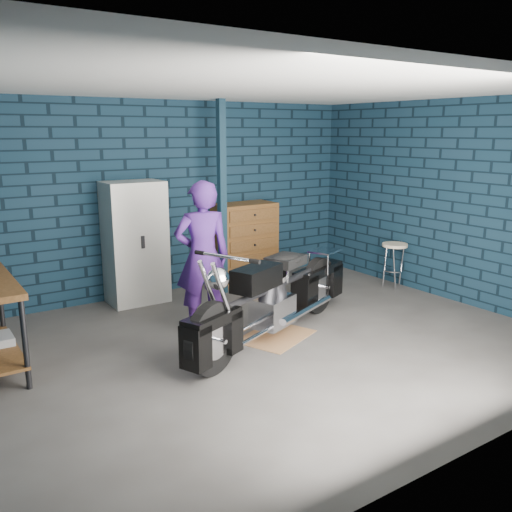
{
  "coord_description": "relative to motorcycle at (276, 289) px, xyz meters",
  "views": [
    {
      "loc": [
        -3.22,
        -4.56,
        2.28
      ],
      "look_at": [
        0.02,
        0.3,
        0.92
      ],
      "focal_mm": 38.0,
      "sensor_mm": 36.0,
      "label": 1
    }
  ],
  "objects": [
    {
      "name": "tool_chest",
      "position": [
        0.94,
        2.11,
        0.05
      ],
      "size": [
        0.92,
        0.51,
        1.22
      ],
      "primitive_type": "cube",
      "color": "brown",
      "rests_on": "ground"
    },
    {
      "name": "room_walls",
      "position": [
        -0.17,
        0.43,
        1.34
      ],
      "size": [
        6.02,
        5.01,
        2.71
      ],
      "color": "#102737",
      "rests_on": "ground"
    },
    {
      "name": "drip_mat",
      "position": [
        0.0,
        0.0,
        -0.56
      ],
      "size": [
        1.0,
        0.89,
        0.01
      ],
      "primitive_type": "cube",
      "rotation": [
        0.0,
        0.0,
        0.4
      ],
      "color": "olive",
      "rests_on": "ground"
    },
    {
      "name": "person",
      "position": [
        -0.56,
        0.66,
        0.31
      ],
      "size": [
        0.73,
        0.59,
        1.75
      ],
      "primitive_type": "imported",
      "rotation": [
        0.0,
        0.0,
        2.84
      ],
      "color": "#451F77",
      "rests_on": "ground"
    },
    {
      "name": "ground",
      "position": [
        -0.17,
        -0.12,
        -0.56
      ],
      "size": [
        6.0,
        6.0,
        0.0
      ],
      "primitive_type": "plane",
      "color": "#4F4D4A",
      "rests_on": "ground"
    },
    {
      "name": "shop_stool",
      "position": [
        2.61,
        0.64,
        -0.23
      ],
      "size": [
        0.44,
        0.44,
        0.67
      ],
      "primitive_type": null,
      "rotation": [
        0.0,
        0.0,
        -0.22
      ],
      "color": "beige",
      "rests_on": "ground"
    },
    {
      "name": "locker",
      "position": [
        -0.8,
        2.11,
        0.25
      ],
      "size": [
        0.76,
        0.55,
        1.64
      ],
      "primitive_type": "cube",
      "color": "beige",
      "rests_on": "ground"
    },
    {
      "name": "motorcycle",
      "position": [
        0.0,
        0.0,
        0.0
      ],
      "size": [
        2.63,
        1.63,
        1.13
      ],
      "primitive_type": null,
      "rotation": [
        0.0,
        0.0,
        0.4
      ],
      "color": "black",
      "rests_on": "ground"
    },
    {
      "name": "support_post",
      "position": [
        0.38,
        1.83,
        0.79
      ],
      "size": [
        0.1,
        0.1,
        2.7
      ],
      "primitive_type": "cube",
      "color": "#112938",
      "rests_on": "ground"
    }
  ]
}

